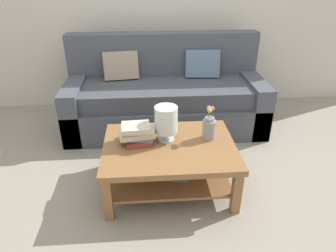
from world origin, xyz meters
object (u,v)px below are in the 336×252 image
object	(u,v)px
book_stack_main	(137,134)
glass_hurricane_vase	(166,120)
couch	(165,97)
flower_pitcher	(209,127)
coffee_table	(169,157)

from	to	relation	value
book_stack_main	glass_hurricane_vase	size ratio (longest dim) A/B	1.02
couch	glass_hurricane_vase	world-z (taller)	couch
glass_hurricane_vase	book_stack_main	bearing A→B (deg)	-174.04
glass_hurricane_vase	flower_pitcher	xyz separation A→B (m)	(0.37, -0.00, -0.08)
couch	flower_pitcher	xyz separation A→B (m)	(0.30, -1.12, 0.17)
coffee_table	flower_pitcher	xyz separation A→B (m)	(0.35, 0.09, 0.22)
book_stack_main	coffee_table	bearing A→B (deg)	-13.27
couch	coffee_table	world-z (taller)	couch
couch	glass_hurricane_vase	size ratio (longest dim) A/B	7.34
coffee_table	book_stack_main	xyz separation A→B (m)	(-0.27, 0.06, 0.20)
book_stack_main	glass_hurricane_vase	xyz separation A→B (m)	(0.25, 0.03, 0.10)
couch	book_stack_main	bearing A→B (deg)	-105.38
coffee_table	book_stack_main	distance (m)	0.34
flower_pitcher	couch	bearing A→B (deg)	105.13
book_stack_main	couch	bearing A→B (deg)	74.62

